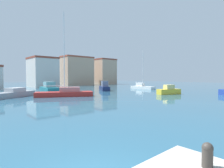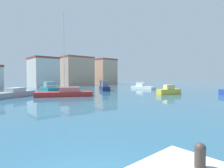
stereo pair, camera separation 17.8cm
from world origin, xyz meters
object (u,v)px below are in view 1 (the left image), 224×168
at_px(sailboat_white_distant_east, 142,87).
at_px(motorboat_navy_near_pier, 104,87).
at_px(mooring_bollard, 207,154).
at_px(motorboat_grey_outer_mooring, 11,94).
at_px(motorboat_teal_center_channel, 49,88).
at_px(sailboat_red_far_right, 65,93).
at_px(motorboat_yellow_far_left, 169,91).

height_order(sailboat_white_distant_east, motorboat_navy_near_pier, sailboat_white_distant_east).
height_order(mooring_bollard, sailboat_white_distant_east, sailboat_white_distant_east).
height_order(mooring_bollard, motorboat_grey_outer_mooring, mooring_bollard).
height_order(motorboat_teal_center_channel, motorboat_grey_outer_mooring, motorboat_teal_center_channel).
bearing_deg(motorboat_navy_near_pier, motorboat_teal_center_channel, 150.88).
bearing_deg(motorboat_navy_near_pier, sailboat_white_distant_east, -11.41).
distance_m(mooring_bollard, motorboat_navy_near_pier, 35.29).
relative_size(motorboat_grey_outer_mooring, sailboat_red_far_right, 0.61).
bearing_deg(mooring_bollard, motorboat_yellow_far_left, 32.69).
relative_size(sailboat_white_distant_east, motorboat_teal_center_channel, 1.36).
bearing_deg(sailboat_red_far_right, sailboat_white_distant_east, 8.09).
xyz_separation_m(motorboat_yellow_far_left, motorboat_grey_outer_mooring, (-20.93, 12.28, -0.11)).
xyz_separation_m(sailboat_white_distant_east, sailboat_red_far_right, (-21.79, -3.10, 0.04)).
bearing_deg(sailboat_red_far_right, motorboat_grey_outer_mooring, 149.57).
bearing_deg(motorboat_yellow_far_left, sailboat_red_far_right, 149.62).
distance_m(motorboat_yellow_far_left, motorboat_teal_center_channel, 22.82).
relative_size(motorboat_navy_near_pier, motorboat_teal_center_channel, 0.73).
distance_m(motorboat_yellow_far_left, motorboat_grey_outer_mooring, 24.27).
distance_m(sailboat_white_distant_east, motorboat_teal_center_channel, 21.23).
bearing_deg(motorboat_grey_outer_mooring, mooring_bollard, -95.15).
bearing_deg(motorboat_grey_outer_mooring, motorboat_teal_center_channel, 38.98).
bearing_deg(motorboat_teal_center_channel, motorboat_navy_near_pier, -29.12).
distance_m(mooring_bollard, motorboat_grey_outer_mooring, 27.42).
distance_m(motorboat_navy_near_pier, motorboat_teal_center_channel, 11.20).
bearing_deg(motorboat_yellow_far_left, mooring_bollard, -147.31).
distance_m(sailboat_white_distant_east, motorboat_navy_near_pier, 10.28).
bearing_deg(motorboat_navy_near_pier, sailboat_red_far_right, -156.34).
distance_m(mooring_bollard, sailboat_white_distant_east, 40.63).
xyz_separation_m(motorboat_yellow_far_left, sailboat_red_far_right, (-14.47, 8.48, -0.05)).
distance_m(motorboat_grey_outer_mooring, sailboat_red_far_right, 7.49).
bearing_deg(motorboat_grey_outer_mooring, motorboat_navy_near_pier, 4.20).
height_order(sailboat_white_distant_east, motorboat_teal_center_channel, sailboat_white_distant_east).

